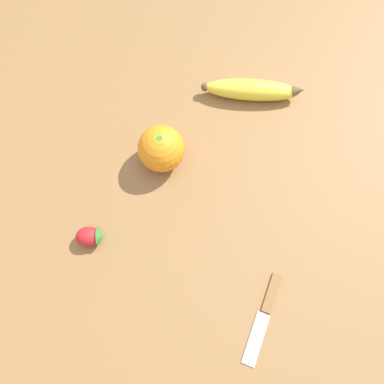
{
  "coord_description": "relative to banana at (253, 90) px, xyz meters",
  "views": [
    {
      "loc": [
        0.14,
        0.15,
        0.66
      ],
      "look_at": [
        0.03,
        -0.04,
        0.03
      ],
      "focal_mm": 35.0,
      "sensor_mm": 36.0,
      "label": 1
    }
  ],
  "objects": [
    {
      "name": "ground_plane",
      "position": [
        0.18,
        0.17,
        -0.02
      ],
      "size": [
        3.0,
        3.0,
        0.0
      ],
      "primitive_type": "plane",
      "color": "olive"
    },
    {
      "name": "banana",
      "position": [
        0.0,
        0.0,
        0.0
      ],
      "size": [
        0.18,
        0.14,
        0.04
      ],
      "rotation": [
        0.0,
        0.0,
        2.54
      ],
      "color": "yellow",
      "rests_on": "ground_plane"
    },
    {
      "name": "orange",
      "position": [
        0.22,
        0.03,
        0.02
      ],
      "size": [
        0.09,
        0.09,
        0.09
      ],
      "color": "orange",
      "rests_on": "ground_plane"
    },
    {
      "name": "strawberry",
      "position": [
        0.41,
        0.11,
        -0.0
      ],
      "size": [
        0.06,
        0.05,
        0.03
      ],
      "rotation": [
        0.0,
        0.0,
        2.65
      ],
      "color": "red",
      "rests_on": "ground_plane"
    },
    {
      "name": "paring_knife",
      "position": [
        0.22,
        0.37,
        -0.02
      ],
      "size": [
        0.13,
        0.11,
        0.01
      ],
      "rotation": [
        0.0,
        0.0,
        5.38
      ],
      "color": "silver",
      "rests_on": "ground_plane"
    }
  ]
}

